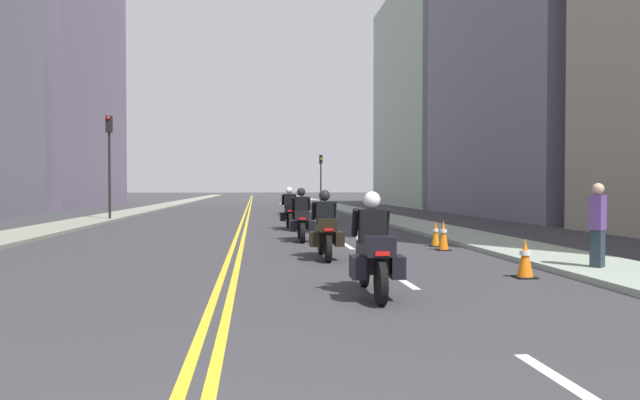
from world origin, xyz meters
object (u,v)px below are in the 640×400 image
(traffic_cone_1, at_px, (436,234))
(motorcycle_3, at_px, (289,212))
(motorcycle_1, at_px, (325,231))
(traffic_cone_2, at_px, (443,235))
(traffic_cone_0, at_px, (525,258))
(traffic_light_far, at_px, (321,170))
(traffic_light_near, at_px, (109,149))
(pedestrian_0, at_px, (598,227))
(motorcycle_2, at_px, (301,220))
(motorcycle_0, at_px, (373,253))

(traffic_cone_1, bearing_deg, motorcycle_3, 117.62)
(motorcycle_1, relative_size, traffic_cone_2, 2.65)
(traffic_cone_0, distance_m, traffic_light_far, 42.55)
(traffic_cone_1, distance_m, traffic_light_near, 18.34)
(traffic_cone_1, bearing_deg, pedestrian_0, -73.72)
(motorcycle_2, relative_size, traffic_cone_2, 2.74)
(traffic_light_far, height_order, pedestrian_0, traffic_light_far)
(motorcycle_2, distance_m, traffic_cone_0, 8.37)
(motorcycle_1, bearing_deg, traffic_light_near, 119.21)
(traffic_cone_0, bearing_deg, motorcycle_3, 105.67)
(motorcycle_0, xyz_separation_m, traffic_cone_2, (3.11, 6.00, -0.26))
(pedestrian_0, bearing_deg, motorcycle_0, -19.88)
(traffic_cone_0, bearing_deg, traffic_cone_1, 88.69)
(traffic_cone_2, bearing_deg, motorcycle_2, 138.55)
(motorcycle_2, xyz_separation_m, traffic_cone_2, (3.46, -3.05, -0.25))
(motorcycle_2, relative_size, traffic_light_near, 0.43)
(motorcycle_3, bearing_deg, traffic_cone_1, -61.72)
(traffic_cone_0, bearing_deg, motorcycle_1, 135.76)
(traffic_cone_2, xyz_separation_m, pedestrian_0, (1.62, -4.18, 0.49))
(traffic_cone_0, relative_size, traffic_cone_1, 1.01)
(motorcycle_1, bearing_deg, traffic_light_far, 84.25)
(traffic_light_far, bearing_deg, motorcycle_1, -96.47)
(motorcycle_0, relative_size, traffic_cone_2, 2.72)
(traffic_cone_0, xyz_separation_m, traffic_cone_1, (0.13, 5.57, -0.00))
(motorcycle_0, relative_size, traffic_cone_1, 3.08)
(motorcycle_3, xyz_separation_m, traffic_light_far, (4.71, 29.91, 2.52))
(traffic_light_near, xyz_separation_m, traffic_light_far, (13.08, 23.37, -0.32))
(motorcycle_3, distance_m, traffic_cone_1, 7.86)
(motorcycle_3, xyz_separation_m, traffic_cone_1, (3.64, -6.96, -0.32))
(motorcycle_2, distance_m, traffic_light_near, 14.50)
(traffic_cone_2, relative_size, traffic_light_near, 0.16)
(traffic_cone_0, xyz_separation_m, traffic_cone_2, (0.02, 4.57, 0.04))
(motorcycle_0, height_order, traffic_light_near, traffic_light_near)
(traffic_light_near, bearing_deg, motorcycle_0, -66.79)
(traffic_cone_2, bearing_deg, traffic_cone_1, 83.56)
(motorcycle_3, height_order, traffic_light_near, traffic_light_near)
(motorcycle_3, bearing_deg, motorcycle_0, -87.63)
(traffic_cone_2, bearing_deg, traffic_light_far, 88.22)
(traffic_cone_0, xyz_separation_m, traffic_light_near, (-11.88, 19.07, 3.16))
(traffic_cone_0, distance_m, traffic_cone_2, 4.57)
(traffic_cone_1, xyz_separation_m, pedestrian_0, (1.51, -5.18, 0.54))
(motorcycle_1, distance_m, pedestrian_0, 5.64)
(motorcycle_3, xyz_separation_m, traffic_cone_0, (3.51, -12.53, -0.31))
(motorcycle_1, relative_size, pedestrian_0, 1.23)
(traffic_cone_1, height_order, traffic_light_near, traffic_light_near)
(motorcycle_2, xyz_separation_m, traffic_cone_1, (3.57, -2.06, -0.29))
(traffic_cone_0, xyz_separation_m, pedestrian_0, (1.64, 0.39, 0.53))
(motorcycle_0, distance_m, traffic_light_near, 22.47)
(motorcycle_3, bearing_deg, traffic_cone_2, -65.41)
(motorcycle_2, bearing_deg, motorcycle_3, 92.63)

